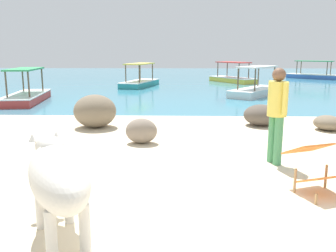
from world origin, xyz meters
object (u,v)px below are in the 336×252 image
Objects in this scene: boat_yellow at (232,78)px; person_standing at (277,109)px; deck_chair_near at (315,165)px; cow at (57,176)px; boat_white at (256,89)px; boat_teal at (140,82)px; boat_red at (27,95)px; boat_blue at (313,75)px.

person_standing is at bearing 144.06° from boat_yellow.
deck_chair_near is 0.56× the size of person_standing.
boat_white is (4.62, 12.85, -0.43)m from cow.
deck_chair_near is at bearing -150.80° from boat_teal.
boat_yellow is 0.98× the size of boat_teal.
cow is 3.90m from person_standing.
boat_white and boat_teal have the same top height.
cow is 11.43m from boat_red.
boat_teal is (-1.02, 16.93, -0.43)m from cow.
cow is at bearing -155.45° from person_standing.
boat_red is (-9.30, -9.61, 0.00)m from boat_yellow.
cow is 0.47× the size of boat_red.
person_standing is at bearing -150.28° from boat_teal.
boat_yellow is at bearing 127.49° from boat_red.
boat_blue is at bearing -91.64° from boat_yellow.
cow is at bearing -164.96° from boat_white.
boat_yellow is 1.02× the size of boat_white.
person_standing is 0.43× the size of boat_red.
cow is at bearing -161.93° from boat_teal.
cow is 1.97× the size of deck_chair_near.
boat_teal is (-3.85, 14.26, -0.70)m from person_standing.
person_standing is (2.83, 2.67, 0.27)m from cow.
cow is at bearing 15.93° from boat_red.
person_standing reaches higher than boat_blue.
deck_chair_near is at bearing 145.07° from boat_yellow.
boat_teal is at bearing 68.72° from boat_blue.
boat_white reaches higher than deck_chair_near.
cow is 0.46× the size of boat_teal.
boat_red is at bearing -3.22° from cow.
boat_red and boat_blue have the same top height.
deck_chair_near is at bearing 32.16° from boat_red.
boat_teal is 1.01× the size of boat_red.
cow is 13.67m from boat_white.
boat_red is at bearing -160.35° from deck_chair_near.
person_standing is 0.46× the size of boat_blue.
deck_chair_near is 23.44m from boat_blue.
boat_red is at bearing 79.96° from boat_blue.
boat_blue is (15.63, 13.05, 0.00)m from boat_red.
boat_yellow is 7.16m from boat_white.
boat_yellow and boat_white have the same top height.
boat_yellow is 13.38m from boat_red.
person_standing reaches higher than deck_chair_near.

